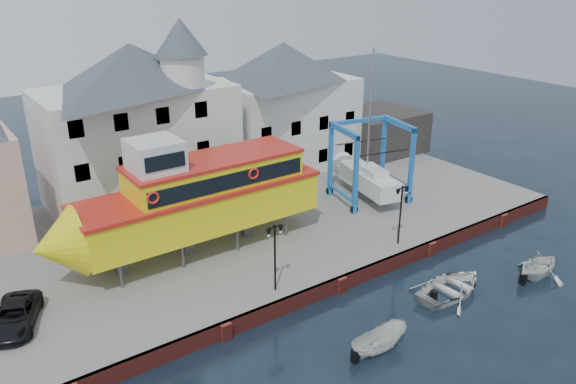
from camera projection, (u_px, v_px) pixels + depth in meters
ground at (341, 292)px, 34.15m from camera, size 140.00×140.00×0.00m
hardstanding at (247, 221)px, 42.28m from camera, size 44.00×22.00×1.00m
quay_wall at (340, 284)px, 34.04m from camera, size 44.00×0.47×1.00m
building_white_main at (139, 122)px, 42.67m from camera, size 14.00×8.30×14.00m
building_white_right at (284, 105)px, 50.81m from camera, size 12.00×8.00×11.20m
shed_dark at (377, 131)px, 56.01m from camera, size 8.00×7.00×4.00m
lamp_post_left at (275, 241)px, 31.34m from camera, size 1.12×0.32×4.20m
lamp_post_right at (401, 200)px, 36.68m from camera, size 1.12×0.32×4.20m
tour_boat at (185, 200)px, 35.27m from camera, size 18.35×4.55×7.98m
travel_lift at (365, 173)px, 44.96m from camera, size 6.27×8.06×11.81m
van at (15, 316)px, 29.05m from camera, size 3.65×4.90×1.24m
motorboat_a at (378, 351)px, 28.97m from camera, size 3.55×1.41×1.36m
motorboat_b at (451, 293)px, 34.02m from camera, size 5.41×4.04×1.07m
motorboat_c at (537, 277)px, 35.80m from camera, size 3.71×3.21×1.94m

